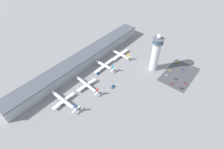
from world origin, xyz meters
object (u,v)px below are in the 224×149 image
car_red_hatchback (181,88)px  car_black_suv (183,70)px  airplane_gate_charlie (104,66)px  airplane_gate_bravo (87,85)px  control_tower (156,53)px  car_yellow_taxi (171,70)px  airplane_gate_alpha (64,101)px  car_silver_sedan (176,79)px  car_navy_sedan (172,84)px  car_blue_compact (178,62)px  airplane_gate_delta (120,54)px  service_truck_fuel (97,73)px  car_white_wagon (167,75)px  car_green_van (185,83)px  service_truck_catering (113,87)px

car_red_hatchback → car_black_suv: bearing=20.6°
airplane_gate_charlie → airplane_gate_bravo: bearing=-168.9°
control_tower → car_yellow_taxi: 38.78m
airplane_gate_alpha → car_yellow_taxi: airplane_gate_alpha is taller
car_silver_sedan → airplane_gate_charlie: bearing=115.8°
car_black_suv → car_red_hatchback: (-37.87, -14.21, -0.01)m
control_tower → car_navy_sedan: 47.83m
airplane_gate_charlie → car_blue_compact: (84.40, -81.83, -3.82)m
control_tower → car_navy_sedan: bearing=-107.9°
car_yellow_taxi → car_black_suv: bearing=-45.8°
airplane_gate_delta → car_yellow_taxi: size_ratio=9.51×
airplane_gate_delta → car_black_suv: (33.68, -93.23, -3.88)m
control_tower → service_truck_fuel: size_ratio=8.04×
airplane_gate_charlie → car_yellow_taxi: size_ratio=10.28×
car_yellow_taxi → car_white_wagon: bearing=-179.2°
airplane_gate_alpha → car_silver_sedan: (128.97, -88.84, -4.03)m
control_tower → car_silver_sedan: (0.92, -37.29, -28.02)m
airplane_gate_delta → car_navy_sedan: 93.48m
car_green_van → car_white_wagon: car_green_van is taller
airplane_gate_alpha → car_red_hatchback: airplane_gate_alpha is taller
airplane_gate_alpha → airplane_gate_charlie: (82.84, 6.46, -0.22)m
airplane_gate_alpha → airplane_gate_bravo: airplane_gate_alpha is taller
airplane_gate_bravo → car_red_hatchback: (79.44, -100.06, -3.99)m
car_green_van → car_blue_compact: size_ratio=0.93×
service_truck_fuel → car_black_suv: bearing=-46.6°
airplane_gate_bravo → car_green_van: bearing=-47.5°
airplane_gate_delta → car_silver_sedan: (8.14, -93.74, -3.80)m
car_yellow_taxi → car_blue_compact: 25.93m
car_black_suv → car_navy_sedan: car_black_suv is taller
service_truck_catering → service_truck_fuel: bearing=79.6°
car_black_suv → car_white_wagon: bearing=152.6°
airplane_gate_bravo → airplane_gate_delta: 83.96m
airplane_gate_charlie → service_truck_fuel: airplane_gate_charlie is taller
car_yellow_taxi → airplane_gate_bravo: bearing=145.2°
car_red_hatchback → car_white_wagon: 30.13m
airplane_gate_charlie → service_truck_fuel: 17.47m
car_white_wagon → car_navy_sedan: (-12.53, -13.45, -0.08)m
airplane_gate_charlie → car_red_hatchback: (33.79, -109.00, -3.91)m
control_tower → car_navy_sedan: control_tower is taller
car_green_van → car_black_suv: 29.27m
car_red_hatchback → airplane_gate_bravo: bearing=128.4°
car_green_van → car_blue_compact: (38.46, 26.91, 0.00)m
car_black_suv → car_red_hatchback: car_black_suv is taller
control_tower → airplane_gate_bravo: size_ratio=1.34×
control_tower → airplane_gate_alpha: bearing=158.1°
airplane_gate_bravo → airplane_gate_charlie: (45.65, 8.94, -0.09)m
car_red_hatchback → car_white_wagon: car_white_wagon is taller
car_green_van → car_blue_compact: car_blue_compact is taller
service_truck_catering → car_yellow_taxi: 93.79m
car_blue_compact → car_silver_sedan: size_ratio=1.04×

